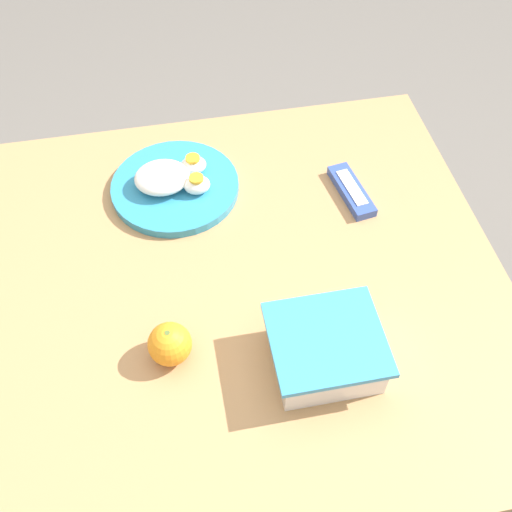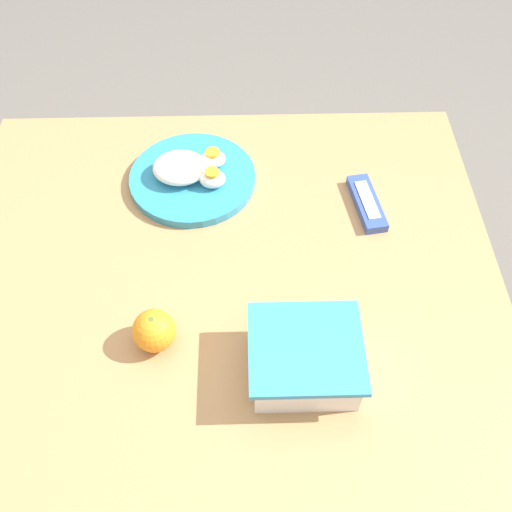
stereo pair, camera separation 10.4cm
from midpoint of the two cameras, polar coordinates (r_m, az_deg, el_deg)
ground_plane at (r=1.68m, az=-3.67°, el=-16.87°), size 10.00×10.00×0.00m
table at (r=1.11m, az=-5.33°, el=-5.10°), size 0.98×0.89×0.71m
food_container at (r=0.93m, az=3.39°, el=-9.24°), size 0.17×0.16×0.08m
orange_fruit at (r=0.95m, az=-11.34°, el=-8.44°), size 0.07×0.07×0.07m
rice_plate at (r=1.19m, az=-10.34°, el=6.67°), size 0.25×0.25×0.06m
candy_bar at (r=1.18m, az=6.59°, el=6.04°), size 0.06×0.14×0.02m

